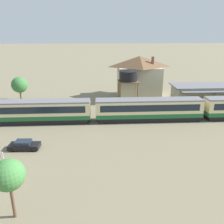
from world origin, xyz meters
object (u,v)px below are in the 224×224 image
object	(u,v)px
parked_car_black	(24,145)
yard_tree_0	(9,175)
station_house_brown_roof	(139,76)
station_building	(205,95)
passenger_train	(94,110)
yard_tree_2	(19,85)
water_tower	(128,76)

from	to	relation	value
parked_car_black	yard_tree_0	bearing A→B (deg)	-74.88
station_house_brown_roof	station_building	bearing A→B (deg)	-36.42
station_building	station_house_brown_roof	size ratio (longest dim) A/B	1.30
station_house_brown_roof	parked_car_black	bearing A→B (deg)	-126.33
station_house_brown_roof	parked_car_black	size ratio (longest dim) A/B	2.63
passenger_train	station_building	distance (m)	26.09
yard_tree_2	passenger_train	bearing A→B (deg)	-40.59
station_house_brown_roof	water_tower	xyz separation A→B (m)	(-3.51, -5.64, 1.01)
station_building	yard_tree_2	world-z (taller)	yard_tree_2
station_building	water_tower	size ratio (longest dim) A/B	1.92
parked_car_black	station_building	bearing A→B (deg)	31.27
water_tower	yard_tree_0	bearing A→B (deg)	-111.98
passenger_train	yard_tree_2	size ratio (longest dim) A/B	14.38
passenger_train	station_house_brown_roof	distance (m)	21.80
parked_car_black	yard_tree_2	bearing A→B (deg)	110.05
yard_tree_0	yard_tree_2	size ratio (longest dim) A/B	1.02
parked_car_black	yard_tree_0	distance (m)	14.13
station_house_brown_roof	water_tower	size ratio (longest dim) A/B	1.47
station_house_brown_roof	yard_tree_2	distance (m)	29.60
passenger_train	station_house_brown_roof	bearing A→B (deg)	58.55
station_building	yard_tree_0	world-z (taller)	yard_tree_0
water_tower	station_building	bearing A→B (deg)	-14.06
passenger_train	station_building	xyz separation A→B (m)	(24.65, 8.57, 0.08)
station_building	station_house_brown_roof	distance (m)	16.86
passenger_train	parked_car_black	bearing A→B (deg)	-133.68
station_house_brown_roof	parked_car_black	world-z (taller)	station_house_brown_roof
yard_tree_0	station_building	bearing A→B (deg)	45.59
station_building	yard_tree_0	distance (m)	45.23
station_house_brown_roof	yard_tree_0	world-z (taller)	station_house_brown_roof
water_tower	passenger_train	bearing A→B (deg)	-121.25
station_house_brown_roof	yard_tree_2	xyz separation A→B (m)	(-29.42, -2.89, -1.44)
station_house_brown_roof	water_tower	bearing A→B (deg)	-121.88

